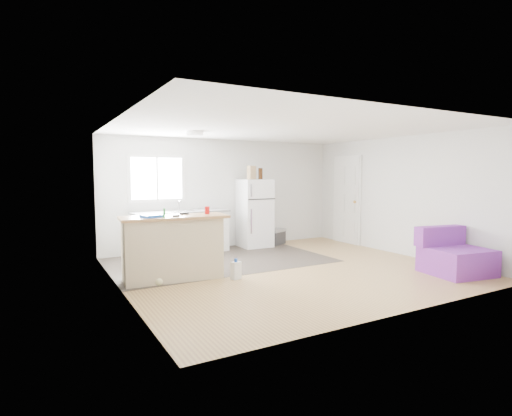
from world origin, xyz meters
The scene contains 19 objects.
room centered at (0.00, 0.00, 1.20)m, with size 5.51×5.01×2.41m.
vinyl_zone centered at (-0.73, 1.25, 0.00)m, with size 4.05×2.50×0.00m, color #302A24.
window centered at (-1.55, 2.49, 1.55)m, with size 1.18×0.06×0.98m.
interior_door centered at (2.72, 1.55, 1.02)m, with size 0.11×0.92×2.10m.
ceiling_fixture centered at (-1.20, 1.20, 2.36)m, with size 0.30×0.30×0.07m, color white.
kitchen_cabinets centered at (-1.14, 2.19, 0.45)m, with size 2.03×0.78×1.16m.
peninsula centered at (-1.92, 0.31, 0.50)m, with size 1.67×0.75×1.00m.
refrigerator centered at (0.57, 2.17, 0.76)m, with size 0.69×0.66×1.52m.
cooler centered at (1.14, 2.21, 0.18)m, with size 0.56×0.48×0.36m.
purple_seat centered at (2.24, -1.59, 0.28)m, with size 1.05×1.01×0.76m.
cleaner_jug centered at (-1.06, -0.16, 0.14)m, with size 0.17×0.14×0.33m.
mop centered at (-2.17, 0.13, 0.23)m, with size 0.20×0.32×1.15m.
red_cup centered at (-1.34, 0.33, 1.06)m, with size 0.08×0.08×0.12m, color red.
blue_tray centered at (-2.24, 0.25, 1.02)m, with size 0.30×0.22×0.04m, color blue.
tool_a centered at (-1.68, 0.43, 1.01)m, with size 0.14×0.05×0.03m, color black.
tool_b centered at (-1.91, 0.16, 1.01)m, with size 0.10×0.04×0.03m, color black.
cardboard_box centered at (0.47, 2.14, 1.67)m, with size 0.20×0.10×0.30m, color tan.
bottle_left centered at (0.66, 2.11, 1.65)m, with size 0.07×0.07×0.25m, color #371C0A.
bottle_right centered at (0.72, 2.16, 1.65)m, with size 0.07×0.07×0.25m, color #371C0A.
Camera 1 is at (-3.77, -5.65, 1.64)m, focal length 28.00 mm.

